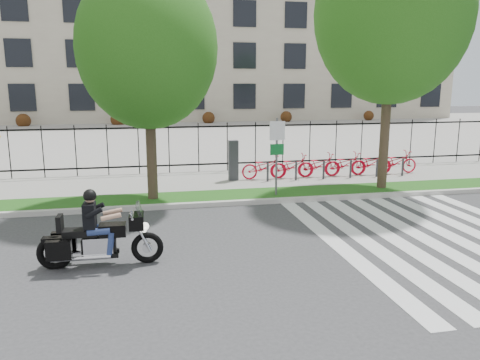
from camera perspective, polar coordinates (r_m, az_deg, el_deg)
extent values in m
plane|color=#353537|center=(10.67, 0.86, -8.75)|extent=(120.00, 120.00, 0.00)
cube|color=#B8B5AD|center=(14.49, -2.66, -2.91)|extent=(60.00, 0.20, 0.15)
cube|color=#184711|center=(15.31, -3.16, -2.12)|extent=(60.00, 1.50, 0.15)
cube|color=gray|center=(17.72, -4.36, -0.22)|extent=(60.00, 3.50, 0.15)
cube|color=gray|center=(35.02, -8.08, 5.56)|extent=(80.00, 34.00, 0.10)
cube|color=#AB9E89|center=(55.16, -9.82, 18.07)|extent=(60.00, 20.00, 20.00)
cylinder|color=black|center=(24.99, 17.67, 7.20)|extent=(0.14, 0.14, 4.00)
cylinder|color=black|center=(24.93, 17.95, 11.55)|extent=(0.06, 0.70, 0.70)
sphere|color=white|center=(24.76, 17.24, 11.82)|extent=(0.36, 0.36, 0.36)
sphere|color=white|center=(25.10, 18.67, 11.73)|extent=(0.36, 0.36, 0.36)
cylinder|color=#372A1E|center=(14.83, -10.77, 4.13)|extent=(0.32, 0.32, 3.35)
ellipsoid|color=#215A14|center=(14.74, -11.22, 15.53)|extent=(4.22, 4.22, 4.86)
cylinder|color=#372A1E|center=(16.86, 17.27, 6.27)|extent=(0.32, 0.32, 4.27)
ellipsoid|color=#215A14|center=(16.94, 18.06, 18.69)|extent=(5.11, 5.11, 5.87)
cube|color=#2D2D33|center=(17.49, -0.82, 2.40)|extent=(0.35, 0.25, 1.50)
imported|color=red|center=(17.80, 2.98, 1.60)|extent=(1.75, 0.61, 0.92)
cylinder|color=#2D2D33|center=(17.35, 3.40, 0.96)|extent=(0.08, 0.08, 0.70)
imported|color=red|center=(18.11, 6.36, 1.72)|extent=(1.75, 0.61, 0.92)
cylinder|color=#2D2D33|center=(17.66, 6.85, 1.09)|extent=(0.08, 0.08, 0.70)
imported|color=red|center=(18.48, 9.60, 1.82)|extent=(1.75, 0.61, 0.92)
cylinder|color=#2D2D33|center=(18.04, 10.16, 1.21)|extent=(0.08, 0.08, 0.70)
imported|color=red|center=(18.90, 12.72, 1.92)|extent=(1.75, 0.61, 0.92)
cylinder|color=#2D2D33|center=(18.47, 13.34, 1.32)|extent=(0.08, 0.08, 0.70)
imported|color=red|center=(19.38, 15.69, 2.01)|extent=(1.75, 0.61, 0.92)
cylinder|color=#2D2D33|center=(18.96, 16.35, 1.43)|extent=(0.08, 0.08, 0.70)
imported|color=red|center=(19.90, 18.51, 2.08)|extent=(1.75, 0.61, 0.92)
cylinder|color=#2D2D33|center=(19.50, 19.21, 1.52)|extent=(0.08, 0.08, 0.70)
cylinder|color=#59595B|center=(15.13, 4.48, 2.82)|extent=(0.07, 0.07, 2.50)
cube|color=white|center=(14.98, 4.57, 6.01)|extent=(0.50, 0.03, 0.60)
cube|color=#0C6626|center=(15.05, 4.53, 3.73)|extent=(0.45, 0.03, 0.35)
torus|color=black|center=(10.14, -11.22, -8.08)|extent=(0.68, 0.14, 0.68)
torus|color=black|center=(10.36, -21.67, -8.29)|extent=(0.72, 0.16, 0.71)
cube|color=black|center=(9.97, -12.49, -4.88)|extent=(0.31, 0.55, 0.29)
cube|color=#26262B|center=(9.90, -12.15, -3.62)|extent=(0.16, 0.49, 0.30)
cube|color=silver|center=(10.18, -16.81, -7.65)|extent=(0.60, 0.35, 0.39)
cube|color=black|center=(10.05, -15.25, -5.88)|extent=(0.55, 0.35, 0.25)
cube|color=black|center=(10.14, -18.84, -6.07)|extent=(0.69, 0.37, 0.14)
cube|color=black|center=(10.14, -21.12, -4.94)|extent=(0.11, 0.34, 0.33)
cube|color=black|center=(10.01, -21.23, -8.00)|extent=(0.49, 0.17, 0.39)
cube|color=black|center=(10.56, -20.64, -6.94)|extent=(0.49, 0.17, 0.39)
cube|color=black|center=(10.01, -17.87, -4.12)|extent=(0.24, 0.40, 0.51)
sphere|color=tan|center=(9.91, -17.83, -2.04)|extent=(0.23, 0.23, 0.23)
sphere|color=black|center=(9.90, -17.85, -1.82)|extent=(0.26, 0.26, 0.26)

